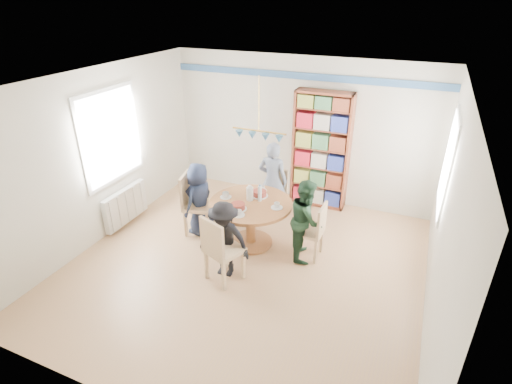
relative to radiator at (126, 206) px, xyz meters
The scene contains 14 objects.
ground 2.46m from the radiator, ahead, with size 5.00×5.00×0.00m, color #A77C58.
room_shell 2.58m from the radiator, 14.73° to the left, with size 5.00×5.00×5.00m.
radiator is the anchor object (origin of this frame).
dining_table 2.27m from the radiator, ahead, with size 1.30×1.30×0.75m.
chair_left 1.27m from the radiator, 11.79° to the left, with size 0.56×0.56×1.05m.
chair_right 3.29m from the radiator, ahead, with size 0.41×0.41×0.90m.
chair_far 2.62m from the radiator, 29.77° to the left, with size 0.48×0.48×0.89m.
chair_near 2.37m from the radiator, 18.52° to the right, with size 0.59×0.59×1.02m.
person_left 1.38m from the radiator, 12.22° to the left, with size 0.60×0.39×1.24m, color #182036.
person_right 3.17m from the radiator, ahead, with size 0.62×0.48×1.27m, color #1A3521.
person_far 2.59m from the radiator, 28.56° to the left, with size 0.52×0.34×1.42m, color gray.
person_near 2.31m from the radiator, 14.47° to the right, with size 0.75×0.43×1.16m, color black.
bookshelf 3.59m from the radiator, 35.41° to the left, with size 1.03×0.31×2.16m.
tableware 2.29m from the radiator, ahead, with size 1.04×1.04×0.27m.
Camera 1 is at (2.05, -4.38, 3.68)m, focal length 28.00 mm.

